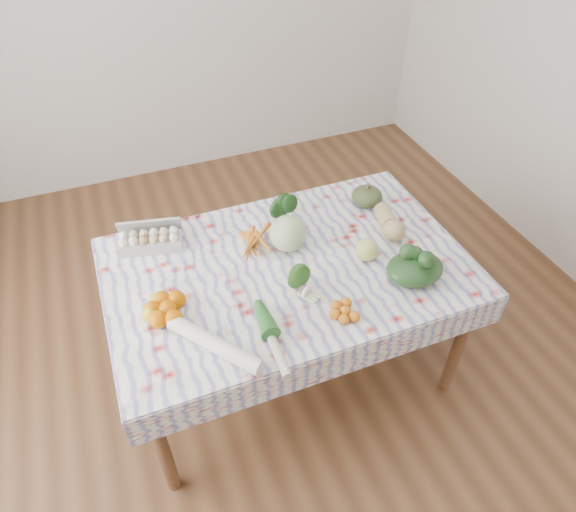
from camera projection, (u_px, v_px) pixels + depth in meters
The scene contains 16 objects.
ground at pixel (288, 364), 2.89m from camera, with size 4.50×4.50×0.00m, color #55341D.
dining_table at pixel (288, 278), 2.43m from camera, with size 1.60×1.00×0.75m.
tablecloth at pixel (288, 266), 2.38m from camera, with size 1.66×1.06×0.01m, color white.
egg_carton at pixel (150, 242), 2.44m from camera, with size 0.30×0.12×0.08m, color #ABABA6.
carrot_bunch at pixel (252, 244), 2.46m from camera, with size 0.23×0.21×0.04m, color orange.
kale_bunch at pixel (286, 209), 2.60m from camera, with size 0.14×0.12×0.12m, color #143611.
kabocha_squash at pixel (367, 196), 2.69m from camera, with size 0.16×0.16×0.11m, color #3E4C28.
cabbage at pixel (288, 233), 2.41m from camera, with size 0.18×0.18×0.18m, color #ABC284.
butternut_squash at pixel (390, 221), 2.53m from camera, with size 0.11×0.24×0.11m, color tan.
orange_cluster at pixel (168, 309), 2.12m from camera, with size 0.24×0.24×0.08m, color #D46700.
broccoli at pixel (298, 285), 2.21m from camera, with size 0.14×0.14×0.10m, color #235117.
mandarin_cluster at pixel (345, 310), 2.14m from camera, with size 0.16×0.16×0.05m, color orange.
grapefruit at pixel (367, 250), 2.38m from camera, with size 0.11×0.11×0.11m, color #C4C864.
spinach_bag at pixel (415, 269), 2.27m from camera, with size 0.26×0.21×0.12m, color black.
daikon at pixel (214, 344), 2.00m from camera, with size 0.07×0.07×0.46m, color white.
leek at pixel (272, 340), 2.03m from camera, with size 0.04×0.04×0.36m, color beige.
Camera 1 is at (-0.64, -1.61, 2.39)m, focal length 32.00 mm.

